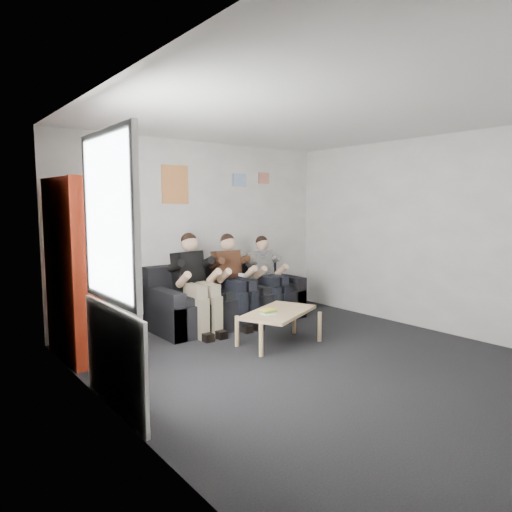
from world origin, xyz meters
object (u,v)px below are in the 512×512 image
at_px(bookshelf, 75,270).
at_px(coffee_table, 279,315).
at_px(sofa, 227,301).
at_px(person_left, 196,283).
at_px(person_right, 269,277).
at_px(person_middle, 235,280).

height_order(bookshelf, coffee_table, bookshelf).
height_order(sofa, person_left, person_left).
bearing_deg(person_right, person_left, 178.30).
relative_size(sofa, person_right, 1.81).
bearing_deg(person_right, sofa, 160.66).
bearing_deg(bookshelf, person_middle, -2.45).
height_order(bookshelf, person_right, bookshelf).
xyz_separation_m(sofa, person_right, (0.64, -0.20, 0.33)).
xyz_separation_m(coffee_table, person_right, (0.73, 1.09, 0.27)).
distance_m(sofa, bookshelf, 2.40).
height_order(person_middle, person_right, person_middle).
xyz_separation_m(person_left, person_middle, (0.64, 0.00, -0.01)).
height_order(person_left, person_middle, person_left).
distance_m(person_left, person_middle, 0.64).
distance_m(sofa, person_right, 0.75).
bearing_deg(coffee_table, person_right, 56.24).
distance_m(bookshelf, person_middle, 2.30).
bearing_deg(person_middle, bookshelf, -169.72).
bearing_deg(person_left, person_middle, -7.11).
relative_size(bookshelf, person_left, 1.50).
xyz_separation_m(bookshelf, person_left, (1.63, 0.11, -0.34)).
distance_m(bookshelf, person_left, 1.67).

